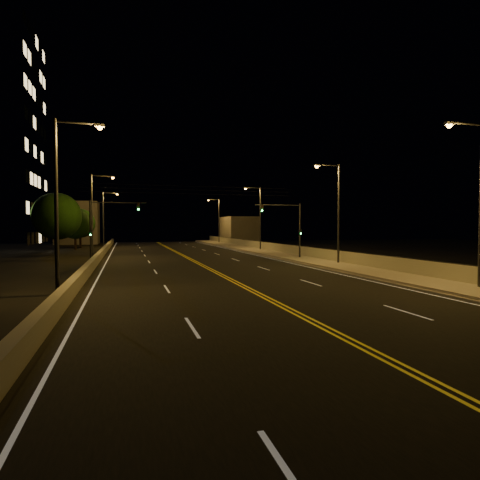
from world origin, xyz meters
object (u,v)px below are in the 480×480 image
object	(u,v)px
streetlight_6	(105,216)
traffic_signal_right	(291,224)
tree_0	(57,216)
streetlight_1	(336,207)
tree_2	(75,224)
streetlight_2	(259,214)
traffic_signal_left	(102,224)
streetlight_5	(95,210)
streetlight_3	(218,218)
streetlight_4	(62,194)
tree_3	(80,223)
tree_1	(55,215)
streetlight_0	(477,195)

from	to	relation	value
streetlight_6	traffic_signal_right	world-z (taller)	streetlight_6
traffic_signal_right	tree_0	size ratio (longest dim) A/B	0.79
streetlight_1	streetlight_6	bearing A→B (deg)	120.30
streetlight_6	tree_2	distance (m)	5.55
streetlight_2	traffic_signal_left	bearing A→B (deg)	-143.12
tree_0	tree_2	bearing A→B (deg)	88.24
streetlight_5	traffic_signal_left	bearing A→B (deg)	-80.63
streetlight_6	tree_0	distance (m)	17.86
streetlight_2	tree_0	xyz separation A→B (m)	(-26.05, -2.38, -0.54)
streetlight_6	traffic_signal_left	xyz separation A→B (m)	(1.14, -30.10, -1.51)
streetlight_1	traffic_signal_left	distance (m)	21.41
streetlight_3	streetlight_4	xyz separation A→B (m)	(-21.45, -57.71, 0.00)
tree_2	tree_3	world-z (taller)	tree_3
streetlight_2	tree_1	size ratio (longest dim) A/B	1.16
tree_1	streetlight_3	bearing A→B (deg)	40.97
tree_0	tree_1	xyz separation A→B (m)	(-1.00, 5.17, 0.24)
streetlight_2	tree_0	bearing A→B (deg)	-174.78
streetlight_6	streetlight_5	bearing A→B (deg)	-90.00
streetlight_4	traffic_signal_left	bearing A→B (deg)	85.99
streetlight_1	traffic_signal_right	distance (m)	6.94
traffic_signal_right	streetlight_4	bearing A→B (deg)	-140.88
streetlight_6	traffic_signal_right	distance (m)	36.12
streetlight_4	tree_2	distance (m)	43.15
traffic_signal_right	tree_2	size ratio (longest dim) A/B	0.97
streetlight_4	streetlight_1	bearing A→B (deg)	24.11
tree_2	tree_3	xyz separation A→B (m)	(0.21, 4.97, 0.16)
streetlight_0	streetlight_2	world-z (taller)	same
streetlight_0	traffic_signal_left	xyz separation A→B (m)	(-20.31, 21.67, -1.51)
streetlight_5	tree_3	world-z (taller)	streetlight_5
streetlight_3	streetlight_5	bearing A→B (deg)	-121.77
tree_1	tree_2	xyz separation A→B (m)	(1.43, 8.70, -1.09)
traffic_signal_right	tree_0	bearing A→B (deg)	152.32
tree_0	tree_3	world-z (taller)	tree_0
streetlight_5	tree_1	world-z (taller)	streetlight_5
streetlight_0	streetlight_1	world-z (taller)	same
streetlight_0	traffic_signal_left	bearing A→B (deg)	133.14
streetlight_2	tree_3	bearing A→B (deg)	147.07
traffic_signal_right	streetlight_0	bearing A→B (deg)	-85.95
tree_3	streetlight_3	bearing A→B (deg)	21.12
streetlight_5	traffic_signal_left	size ratio (longest dim) A/B	1.53
streetlight_2	streetlight_5	xyz separation A→B (m)	(-21.45, -8.35, 0.00)
traffic_signal_left	tree_2	xyz separation A→B (m)	(-5.32, 26.73, 0.11)
streetlight_1	traffic_signal_right	size ratio (longest dim) A/B	1.53
streetlight_1	streetlight_3	bearing A→B (deg)	90.00
streetlight_3	streetlight_4	bearing A→B (deg)	-110.38
tree_2	traffic_signal_right	bearing A→B (deg)	-47.97
streetlight_4	traffic_signal_left	xyz separation A→B (m)	(1.14, 16.19, -1.51)
streetlight_3	streetlight_6	xyz separation A→B (m)	(-21.45, -11.42, 0.00)
streetlight_1	streetlight_3	xyz separation A→B (m)	(0.00, 48.12, 0.00)
streetlight_0	streetlight_6	xyz separation A→B (m)	(-21.45, 51.78, 0.00)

